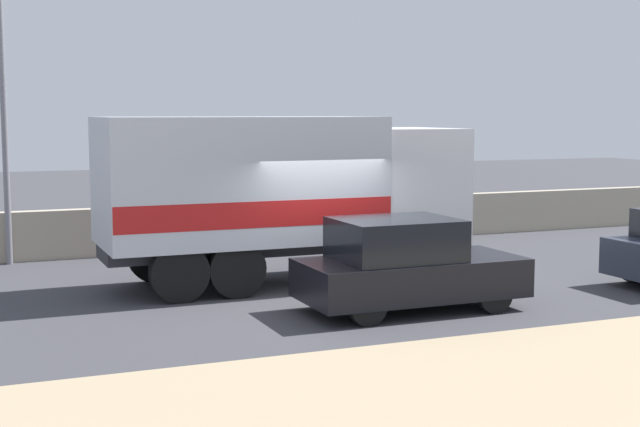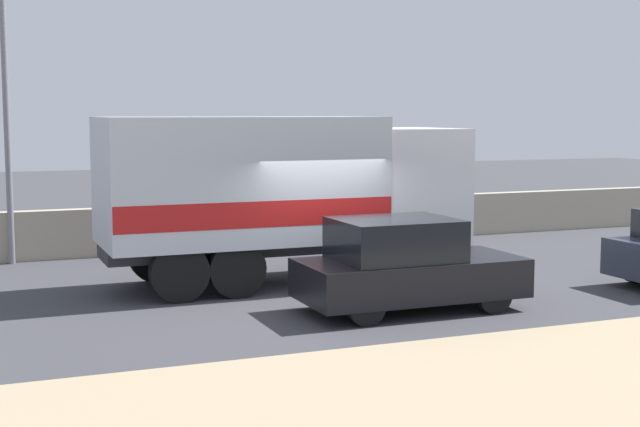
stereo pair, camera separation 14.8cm
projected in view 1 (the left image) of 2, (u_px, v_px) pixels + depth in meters
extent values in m
plane|color=#38383D|center=(345.00, 303.00, 15.87)|extent=(80.00, 80.00, 0.00)
cube|color=#9E896B|center=(537.00, 394.00, 10.66)|extent=(60.00, 5.40, 0.04)
cube|color=#A39984|center=(232.00, 226.00, 22.17)|extent=(60.00, 0.35, 1.14)
cylinder|color=slate|center=(4.00, 108.00, 19.56)|extent=(0.14, 0.14, 6.96)
cube|color=silver|center=(404.00, 190.00, 18.58)|extent=(1.85, 2.44, 2.58)
cube|color=black|center=(442.00, 164.00, 18.87)|extent=(0.06, 2.07, 1.13)
cube|color=#2D2D33|center=(240.00, 247.00, 17.34)|extent=(5.31, 1.37, 0.25)
cube|color=silver|center=(239.00, 179.00, 17.19)|extent=(5.31, 2.49, 2.40)
cube|color=red|center=(240.00, 208.00, 17.25)|extent=(5.28, 2.51, 0.48)
cylinder|color=black|center=(381.00, 242.00, 19.69)|extent=(1.07, 0.28, 1.07)
cylinder|color=black|center=(428.00, 256.00, 17.76)|extent=(1.07, 0.28, 1.07)
cylinder|color=black|center=(155.00, 256.00, 17.77)|extent=(1.07, 0.28, 1.07)
cylinder|color=black|center=(179.00, 273.00, 15.85)|extent=(1.07, 0.28, 1.07)
cylinder|color=black|center=(206.00, 252.00, 18.18)|extent=(1.07, 0.28, 1.07)
cylinder|color=black|center=(237.00, 269.00, 16.25)|extent=(1.07, 0.28, 1.07)
cube|color=black|center=(411.00, 277.00, 15.24)|extent=(3.82, 1.75, 0.66)
cube|color=black|center=(395.00, 239.00, 15.05)|extent=(1.99, 1.61, 0.70)
cylinder|color=black|center=(448.00, 279.00, 16.41)|extent=(0.64, 0.20, 0.64)
cylinder|color=black|center=(494.00, 295.00, 15.03)|extent=(0.64, 0.20, 0.64)
cylinder|color=black|center=(330.00, 289.00, 15.51)|extent=(0.64, 0.20, 0.64)
cylinder|color=black|center=(367.00, 306.00, 14.13)|extent=(0.64, 0.20, 0.64)
cylinder|color=black|center=(634.00, 267.00, 17.79)|extent=(0.59, 0.20, 0.59)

